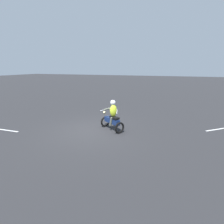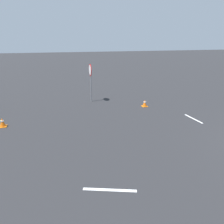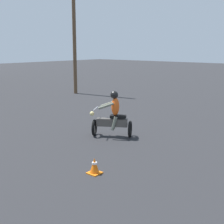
% 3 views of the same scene
% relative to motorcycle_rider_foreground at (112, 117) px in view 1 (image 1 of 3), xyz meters
% --- Properties ---
extents(ground_plane, '(120.00, 120.00, 0.00)m').
position_rel_motorcycle_rider_foreground_xyz_m(ground_plane, '(1.02, 0.47, -0.73)').
color(ground_plane, '#28282B').
extents(motorcycle_rider_foreground, '(1.50, 1.27, 1.66)m').
position_rel_motorcycle_rider_foreground_xyz_m(motorcycle_rider_foreground, '(0.00, 0.00, 0.00)').
color(motorcycle_rider_foreground, black).
rests_on(motorcycle_rider_foreground, ground).
extents(lane_stripe_e, '(1.32, 0.16, 0.01)m').
position_rel_motorcycle_rider_foreground_xyz_m(lane_stripe_e, '(5.23, 2.04, -0.72)').
color(lane_stripe_e, silver).
rests_on(lane_stripe_e, ground).
extents(lane_stripe_sw, '(1.33, 1.13, 0.01)m').
position_rel_motorcycle_rider_foreground_xyz_m(lane_stripe_sw, '(-5.38, -2.11, -0.72)').
color(lane_stripe_sw, silver).
rests_on(lane_stripe_sw, ground).
extents(lane_stripe_s, '(0.52, 1.30, 0.01)m').
position_rel_motorcycle_rider_foreground_xyz_m(lane_stripe_s, '(1.12, -3.95, -0.72)').
color(lane_stripe_s, silver).
rests_on(lane_stripe_s, ground).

